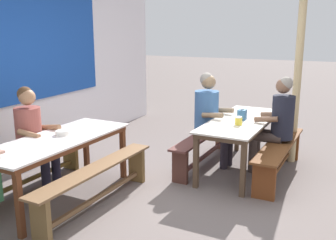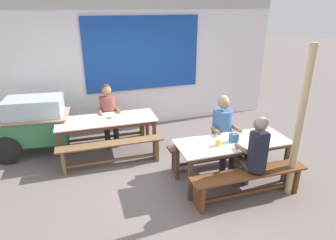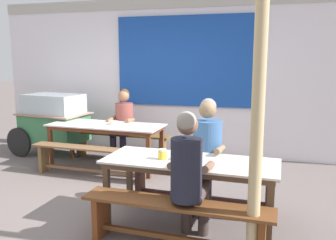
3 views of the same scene
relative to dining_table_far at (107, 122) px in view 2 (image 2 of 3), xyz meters
name	(u,v)px [view 2 (image 2 of 3)]	position (x,y,z in m)	size (l,w,h in m)	color
ground_plane	(167,176)	(0.81, -1.20, -0.66)	(40.00, 40.00, 0.00)	#6D615D
backdrop_wall	(132,64)	(0.82, 1.26, 0.85)	(7.05, 0.23, 2.87)	white
dining_table_far	(107,122)	(0.00, 0.00, 0.00)	(1.91, 0.80, 0.73)	silver
dining_table_near	(233,145)	(1.78, -1.65, 0.00)	(1.86, 0.77, 0.73)	silver
bench_far_back	(105,128)	(0.02, 0.53, -0.34)	(1.83, 0.33, 0.47)	brown
bench_far_front	(111,150)	(-0.02, -0.53, -0.34)	(1.91, 0.32, 0.47)	brown
bench_near_back	(217,149)	(1.80, -1.12, -0.34)	(1.84, 0.30, 0.47)	brown
bench_near_front	(249,180)	(1.76, -2.19, -0.33)	(1.83, 0.37, 0.47)	brown
food_cart	(35,121)	(-1.30, 0.47, 0.01)	(1.63, 0.98, 1.14)	#3B7D4D
person_right_near_table	(223,128)	(1.86, -1.18, 0.10)	(0.48, 0.56, 1.33)	#29232E
person_center_facing	(108,111)	(0.10, 0.46, 0.07)	(0.42, 0.52, 1.27)	#1F1D2E
person_near_front	(255,152)	(1.86, -2.11, 0.09)	(0.41, 0.55, 1.33)	#413531
tissue_box	(234,138)	(1.78, -1.66, 0.14)	(0.12, 0.11, 0.16)	#32608B
condiment_jar	(218,142)	(1.48, -1.70, 0.12)	(0.09, 0.09, 0.11)	yellow
soup_bowl	(113,116)	(0.13, 0.03, 0.10)	(0.16, 0.16, 0.05)	silver
wooden_support_post	(300,125)	(2.47, -2.26, 0.50)	(0.11, 0.11, 2.31)	tan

